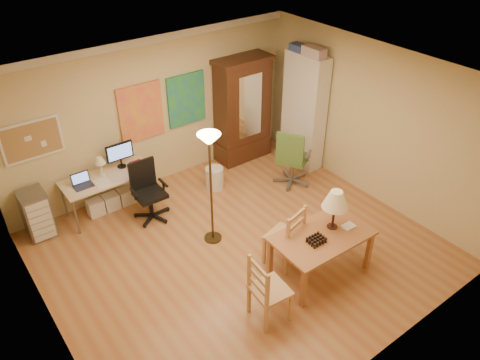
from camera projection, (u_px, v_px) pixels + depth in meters
floor at (240, 249)px, 7.20m from camera, size 5.50×5.50×0.00m
crown_molding at (147, 40)px, 7.40m from camera, size 5.50×0.08×0.12m
corkboard at (32, 140)px, 7.01m from camera, size 0.90×0.04×0.62m
art_panel_left at (141, 112)px, 7.93m from camera, size 0.80×0.04×1.00m
art_panel_right at (186, 100)px, 8.38m from camera, size 0.75×0.04×0.95m
dining_table at (327, 225)px, 6.40m from camera, size 1.40×0.86×1.30m
ladder_chair_back at (286, 238)px, 6.71m from camera, size 0.56×0.54×1.00m
ladder_chair_left at (268, 291)px, 5.86m from camera, size 0.48×0.50×0.99m
torchiere_lamp at (210, 157)px, 6.59m from camera, size 0.34×0.34×1.86m
computer_desk at (110, 188)px, 7.86m from camera, size 1.49×0.65×1.12m
office_chair_black at (150, 203)px, 7.75m from camera, size 0.62×0.62×1.01m
office_chair_green at (291, 170)px, 8.57m from camera, size 0.70×0.70×1.12m
drawer_cart at (37, 214)px, 7.31m from camera, size 0.39×0.47×0.78m
armoire at (243, 116)px, 9.08m from camera, size 1.12×0.53×2.06m
bookshelf at (304, 111)px, 8.80m from camera, size 0.33×0.88×2.20m
wastebin at (215, 178)px, 8.51m from camera, size 0.33×0.33×0.41m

